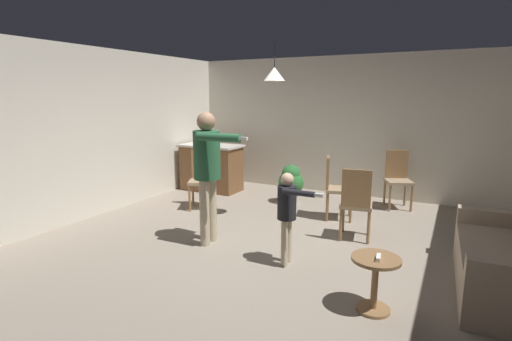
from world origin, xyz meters
name	(u,v)px	position (x,y,z in m)	size (l,w,h in m)	color
ground	(273,246)	(0.00, 0.00, 0.00)	(7.68, 7.68, 0.00)	gray
wall_back	(343,126)	(0.00, 3.20, 1.35)	(6.40, 0.10, 2.70)	silver
wall_left	(97,132)	(-3.20, 0.00, 1.35)	(0.10, 6.40, 2.70)	silver
kitchen_counter	(211,167)	(-2.45, 2.16, 0.48)	(1.26, 0.66, 0.95)	brown
side_table_by_couch	(375,278)	(1.47, -0.98, 0.33)	(0.44, 0.44, 0.52)	olive
person_adult	(208,164)	(-0.80, -0.30, 1.08)	(0.86, 0.50, 1.74)	tan
person_child	(288,208)	(0.37, -0.43, 0.68)	(0.57, 0.32, 1.09)	tan
dining_chair_by_counter	(202,177)	(-1.88, 1.03, 0.55)	(0.57, 0.57, 1.00)	olive
dining_chair_near_wall	(356,201)	(0.88, 0.72, 0.55)	(0.49, 0.49, 1.00)	olive
dining_chair_centre_back	(398,177)	(1.15, 2.63, 0.55)	(0.55, 0.55, 1.00)	olive
dining_chair_spare	(335,185)	(0.36, 1.51, 0.55)	(0.52, 0.52, 1.00)	olive
potted_plant_corner	(291,182)	(-0.61, 2.04, 0.39)	(0.46, 0.46, 0.71)	#B7B2AD
spare_remote_on_table	(378,258)	(1.50, -1.01, 0.54)	(0.04, 0.13, 0.04)	white
ceiling_light_pendant	(274,74)	(-0.44, 0.92, 2.25)	(0.32, 0.32, 0.55)	silver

